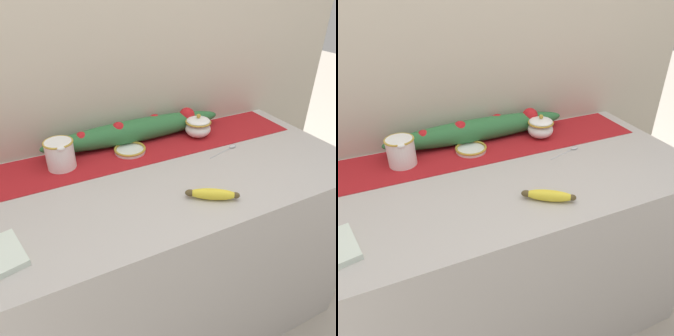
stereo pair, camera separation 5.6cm
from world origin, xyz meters
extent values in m
plane|color=#B2A899|center=(0.00, 0.00, 0.00)|extent=(12.00, 12.00, 0.00)
cube|color=#B7B2AD|center=(0.00, 0.00, 0.43)|extent=(1.52, 0.73, 0.87)
cube|color=#B7AD99|center=(0.00, 0.38, 1.20)|extent=(2.32, 0.04, 2.40)
cube|color=#A8191E|center=(0.00, 0.22, 0.87)|extent=(1.40, 0.27, 0.00)
cylinder|color=white|center=(-0.36, 0.22, 0.93)|extent=(0.11, 0.11, 0.11)
torus|color=#B79333|center=(-0.36, 0.22, 0.98)|extent=(0.12, 0.12, 0.01)
torus|color=white|center=(-0.36, 0.29, 0.93)|extent=(0.06, 0.01, 0.06)
ellipsoid|color=white|center=(-0.36, 0.17, 0.98)|extent=(0.03, 0.02, 0.02)
ellipsoid|color=white|center=(0.27, 0.22, 0.91)|extent=(0.12, 0.12, 0.07)
torus|color=#B79333|center=(0.27, 0.22, 0.94)|extent=(0.12, 0.12, 0.01)
ellipsoid|color=white|center=(0.27, 0.22, 0.95)|extent=(0.11, 0.11, 0.03)
sphere|color=#B79333|center=(0.27, 0.22, 0.97)|extent=(0.02, 0.02, 0.02)
cylinder|color=white|center=(-0.07, 0.22, 0.87)|extent=(0.13, 0.13, 0.01)
torus|color=#B79333|center=(-0.07, 0.22, 0.88)|extent=(0.14, 0.14, 0.01)
ellipsoid|color=yellow|center=(0.06, -0.22, 0.89)|extent=(0.16, 0.12, 0.04)
ellipsoid|color=brown|center=(-0.01, -0.18, 0.89)|extent=(0.04, 0.04, 0.02)
ellipsoid|color=brown|center=(0.12, -0.26, 0.89)|extent=(0.03, 0.03, 0.02)
cube|color=#B7B7BC|center=(0.27, 0.04, 0.87)|extent=(0.13, 0.04, 0.00)
ellipsoid|color=#B7B7BC|center=(0.35, 0.06, 0.87)|extent=(0.04, 0.03, 0.01)
ellipsoid|color=#2D6B38|center=(0.00, 0.30, 0.92)|extent=(0.85, 0.11, 0.10)
sphere|color=red|center=(-0.25, 0.30, 0.94)|extent=(0.06, 0.06, 0.06)
sphere|color=red|center=(-0.09, 0.30, 0.95)|extent=(0.06, 0.06, 0.06)
sphere|color=red|center=(0.10, 0.32, 0.94)|extent=(0.06, 0.06, 0.06)
sphere|color=red|center=(0.25, 0.30, 0.94)|extent=(0.08, 0.08, 0.08)
camera|label=1|loc=(-0.48, -0.96, 1.54)|focal=35.00mm
camera|label=2|loc=(-0.43, -0.98, 1.54)|focal=35.00mm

